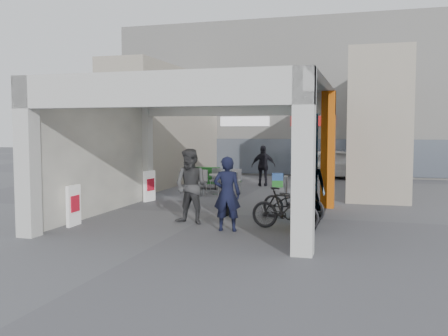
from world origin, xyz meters
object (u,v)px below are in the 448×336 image
(bicycle_front, at_px, (293,202))
(white_van, at_px, (338,163))
(man_crates, at_px, (263,166))
(produce_stand, at_px, (205,180))
(man_with_dog, at_px, (227,194))
(man_elderly, at_px, (309,182))
(bicycle_rear, at_px, (285,209))
(border_collie, at_px, (223,205))
(man_back_turned, at_px, (191,186))
(cafe_set, at_px, (218,185))

(bicycle_front, height_order, white_van, white_van)
(man_crates, xyz_separation_m, bicycle_front, (2.33, -7.57, -0.38))
(produce_stand, height_order, man_crates, man_crates)
(produce_stand, relative_size, man_with_dog, 0.74)
(man_with_dog, bearing_deg, man_elderly, -126.68)
(man_elderly, bearing_deg, bicycle_rear, -101.03)
(border_collie, bearing_deg, man_with_dog, -77.84)
(man_with_dog, distance_m, bicycle_front, 2.27)
(man_back_turned, distance_m, bicycle_rear, 2.41)
(man_with_dog, xyz_separation_m, man_elderly, (1.57, 2.79, 0.03))
(cafe_set, distance_m, man_with_dog, 6.89)
(man_crates, height_order, bicycle_rear, man_crates)
(produce_stand, height_order, white_van, white_van)
(man_with_dog, bearing_deg, man_back_turned, -36.20)
(border_collie, relative_size, bicycle_front, 0.39)
(man_elderly, distance_m, white_van, 10.92)
(white_van, bearing_deg, man_back_turned, 153.92)
(border_collie, xyz_separation_m, man_elderly, (2.23, 0.81, 0.61))
(bicycle_rear, bearing_deg, border_collie, 62.70)
(man_with_dog, distance_m, man_crates, 9.46)
(cafe_set, xyz_separation_m, white_van, (3.97, 7.19, 0.41))
(man_back_turned, distance_m, man_crates, 8.80)
(produce_stand, bearing_deg, bicycle_front, -35.48)
(cafe_set, xyz_separation_m, bicycle_rear, (3.45, -5.99, 0.18))
(man_with_dog, bearing_deg, cafe_set, -78.71)
(man_elderly, distance_m, bicycle_front, 1.08)
(cafe_set, xyz_separation_m, man_elderly, (3.76, -3.72, 0.58))
(border_collie, distance_m, man_elderly, 2.46)
(man_back_turned, relative_size, white_van, 0.44)
(produce_stand, distance_m, border_collie, 6.43)
(man_back_turned, distance_m, white_van, 13.41)
(white_van, bearing_deg, produce_stand, 125.89)
(cafe_set, relative_size, white_van, 0.35)
(border_collie, xyz_separation_m, man_with_dog, (0.66, -1.98, 0.59))
(border_collie, xyz_separation_m, man_back_turned, (-0.44, -1.37, 0.66))
(man_back_turned, distance_m, bicycle_front, 2.71)
(man_elderly, bearing_deg, man_with_dog, -122.87)
(produce_stand, xyz_separation_m, man_crates, (2.10, 1.50, 0.52))
(bicycle_front, xyz_separation_m, white_van, (0.51, 11.87, 0.25))
(border_collie, xyz_separation_m, white_van, (2.45, 11.73, 0.45))
(produce_stand, relative_size, white_van, 0.30)
(border_collie, height_order, white_van, white_van)
(man_back_turned, height_order, bicycle_rear, man_back_turned)
(bicycle_front, distance_m, white_van, 11.88)
(produce_stand, height_order, man_with_dog, man_with_dog)
(man_with_dog, relative_size, man_back_turned, 0.92)
(man_with_dog, bearing_deg, man_crates, -90.85)
(cafe_set, relative_size, bicycle_rear, 0.90)
(produce_stand, relative_size, man_back_turned, 0.68)
(cafe_set, distance_m, bicycle_rear, 6.92)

